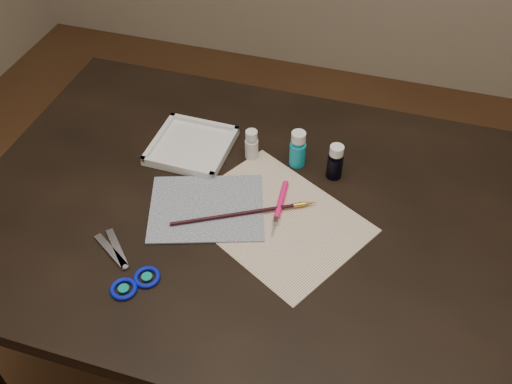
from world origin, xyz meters
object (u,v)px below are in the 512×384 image
(canvas, at_px, (207,208))
(paint_bottle_cyan, at_px, (298,149))
(paint_bottle_white, at_px, (252,144))
(paint_bottle_navy, at_px, (335,162))
(scissors, at_px, (118,263))
(paper, at_px, (276,219))
(palette_tray, at_px, (191,145))

(canvas, bearing_deg, paint_bottle_cyan, 52.64)
(canvas, bearing_deg, paint_bottle_white, 77.25)
(paint_bottle_navy, relative_size, scissors, 0.43)
(paper, distance_m, canvas, 0.16)
(canvas, height_order, paint_bottle_white, paint_bottle_white)
(canvas, bearing_deg, palette_tray, 120.60)
(paint_bottle_navy, xyz_separation_m, palette_tray, (-0.36, -0.01, -0.03))
(paper, xyz_separation_m, paint_bottle_cyan, (0.00, 0.19, 0.05))
(paint_bottle_white, bearing_deg, canvas, -102.75)
(paper, height_order, paint_bottle_cyan, paint_bottle_cyan)
(paint_bottle_navy, relative_size, palette_tray, 0.48)
(canvas, height_order, palette_tray, palette_tray)
(scissors, relative_size, palette_tray, 1.11)
(paint_bottle_cyan, distance_m, palette_tray, 0.27)
(paint_bottle_cyan, bearing_deg, paint_bottle_navy, -10.05)
(paint_bottle_cyan, xyz_separation_m, scissors, (-0.28, -0.40, -0.04))
(paper, xyz_separation_m, canvas, (-0.16, -0.02, 0.00))
(scissors, height_order, palette_tray, palette_tray)
(paper, bearing_deg, paint_bottle_cyan, 89.82)
(paint_bottle_cyan, bearing_deg, scissors, -124.20)
(paint_bottle_cyan, relative_size, paint_bottle_navy, 1.05)
(paint_bottle_white, height_order, scissors, paint_bottle_white)
(canvas, height_order, paint_bottle_navy, paint_bottle_navy)
(paint_bottle_cyan, bearing_deg, paint_bottle_white, -175.66)
(paint_bottle_white, xyz_separation_m, paint_bottle_cyan, (0.11, 0.01, 0.01))
(palette_tray, bearing_deg, paint_bottle_white, 5.94)
(paint_bottle_cyan, height_order, scissors, paint_bottle_cyan)
(paint_bottle_white, distance_m, scissors, 0.43)
(paint_bottle_white, xyz_separation_m, palette_tray, (-0.15, -0.02, -0.03))
(paint_bottle_navy, distance_m, scissors, 0.54)
(paper, height_order, paint_bottle_navy, paint_bottle_navy)
(paint_bottle_white, distance_m, paint_bottle_cyan, 0.11)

